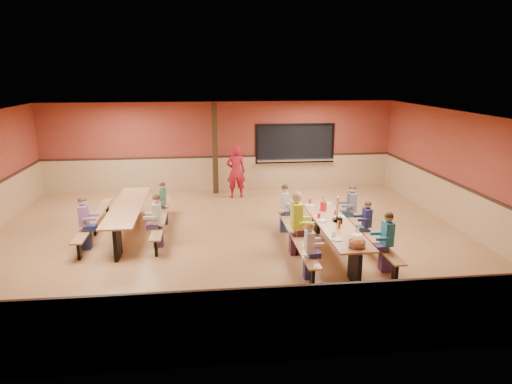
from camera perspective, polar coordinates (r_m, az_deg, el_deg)
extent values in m
plane|color=#986439|center=(11.30, -3.34, -5.81)|extent=(12.00, 12.00, 0.00)
cube|color=maroon|center=(15.77, -4.47, 5.76)|extent=(12.00, 0.04, 3.00)
cube|color=maroon|center=(6.12, -0.81, -9.13)|extent=(12.00, 0.04, 3.00)
cube|color=maroon|center=(12.67, 24.77, 2.18)|extent=(0.04, 10.00, 3.00)
cube|color=white|center=(10.62, -3.58, 9.51)|extent=(12.00, 10.00, 0.04)
cube|color=black|center=(16.03, 4.90, 6.08)|extent=(2.60, 0.06, 1.20)
cube|color=silver|center=(16.04, 4.92, 4.02)|extent=(2.70, 0.28, 0.06)
cube|color=black|center=(15.17, -5.15, 5.38)|extent=(0.18, 0.18, 3.00)
cube|color=#AA7143|center=(10.33, 9.63, -3.78)|extent=(0.75, 3.60, 0.04)
cube|color=black|center=(9.09, 12.23, -9.08)|extent=(0.08, 0.60, 0.70)
cube|color=black|center=(11.87, 7.51, -3.11)|extent=(0.08, 0.60, 0.70)
cube|color=#AA7143|center=(10.23, 5.10, -5.52)|extent=(0.26, 3.60, 0.04)
cube|color=black|center=(10.31, 5.07, -6.69)|extent=(0.06, 0.18, 0.41)
cube|color=#AA7143|center=(10.68, 13.84, -5.03)|extent=(0.26, 3.60, 0.04)
cube|color=black|center=(10.75, 13.76, -6.15)|extent=(0.06, 0.18, 0.41)
cube|color=#AA7143|center=(11.85, -15.77, -1.71)|extent=(0.75, 3.60, 0.04)
cube|color=black|center=(10.51, -16.92, -6.04)|extent=(0.08, 0.60, 0.70)
cube|color=black|center=(13.42, -14.66, -1.35)|extent=(0.08, 0.60, 0.70)
cube|color=#AA7143|center=(12.09, -19.54, -3.11)|extent=(0.26, 3.60, 0.04)
cube|color=black|center=(12.16, -19.45, -4.12)|extent=(0.06, 0.18, 0.41)
cube|color=#AA7143|center=(11.82, -11.72, -2.94)|extent=(0.26, 3.60, 0.04)
cube|color=black|center=(11.89, -11.67, -3.98)|extent=(0.06, 0.18, 0.41)
imported|color=#A31221|center=(14.70, -2.52, 2.57)|extent=(0.65, 0.45, 1.71)
cylinder|color=red|center=(11.05, 8.44, -1.78)|extent=(0.16, 0.16, 0.22)
cube|color=black|center=(10.24, 10.39, -3.48)|extent=(0.10, 0.14, 0.13)
cylinder|color=yellow|center=(9.89, 10.30, -4.02)|extent=(0.06, 0.06, 0.17)
cylinder|color=#B2140F|center=(9.89, 10.37, -4.02)|extent=(0.06, 0.06, 0.17)
cube|color=black|center=(10.36, 10.06, -3.45)|extent=(0.16, 0.16, 0.06)
cube|color=#AA7143|center=(10.28, 10.13, -1.97)|extent=(0.02, 0.09, 0.50)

